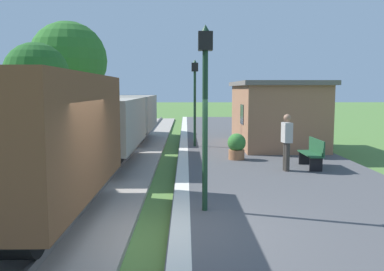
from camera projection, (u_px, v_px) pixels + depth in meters
name	position (u px, v px, depth m)	size (l,w,h in m)	color
ground_plane	(158.00, 242.00, 7.46)	(160.00, 160.00, 0.00)	#517A38
platform_slab	(337.00, 234.00, 7.49)	(6.00, 60.00, 0.25)	#4C4C4F
platform_edge_stripe	(180.00, 228.00, 7.44)	(0.36, 60.00, 0.01)	silver
track_ballast	(22.00, 239.00, 7.42)	(3.80, 60.00, 0.12)	#9E9389
rail_near	(63.00, 232.00, 7.41)	(0.07, 60.00, 0.14)	slate
freight_train	(98.00, 126.00, 13.74)	(2.50, 19.40, 2.72)	brown
station_hut	(276.00, 113.00, 18.22)	(3.50, 5.80, 2.78)	#9E6B4C
bench_near_hut	(313.00, 153.00, 13.10)	(0.42, 1.50, 0.91)	#1E4C2D
bench_down_platform	(257.00, 125.00, 23.41)	(0.42, 1.50, 0.91)	#1E4C2D
person_waiting	(287.00, 140.00, 12.57)	(0.28, 0.40, 1.71)	#38332D
potted_planter	(237.00, 146.00, 14.67)	(0.64, 0.64, 0.92)	#9E6642
lamp_post_near	(205.00, 84.00, 8.26)	(0.28, 0.28, 3.70)	#193823
lamp_post_far	(195.00, 87.00, 17.86)	(0.28, 0.28, 3.70)	#193823
tree_trackside_far	(36.00, 75.00, 19.12)	(2.96, 2.96, 4.82)	#4C3823
tree_field_left	(68.00, 60.00, 24.39)	(4.47, 4.47, 6.61)	#4C3823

